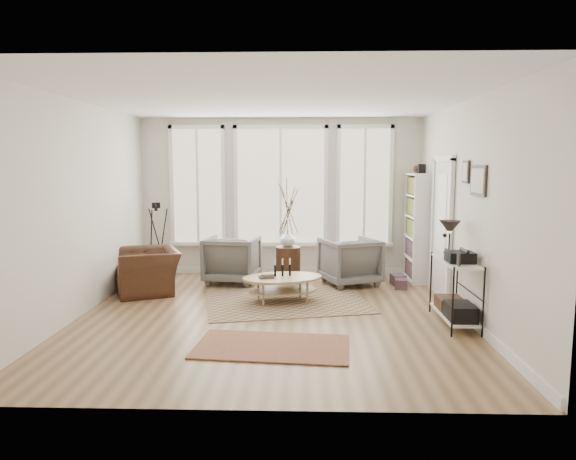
{
  "coord_description": "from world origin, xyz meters",
  "views": [
    {
      "loc": [
        0.42,
        -6.81,
        2.04
      ],
      "look_at": [
        0.2,
        0.6,
        1.1
      ],
      "focal_mm": 32.0,
      "sensor_mm": 36.0,
      "label": 1
    }
  ],
  "objects_px": {
    "low_shelf": "(455,285)",
    "side_table": "(288,234)",
    "coffee_table": "(282,282)",
    "armchair_left": "(232,259)",
    "armchair_right": "(350,261)",
    "accent_chair": "(147,271)",
    "bookcase": "(417,227)"
  },
  "relations": [
    {
      "from": "bookcase",
      "to": "armchair_right",
      "type": "xyz_separation_m",
      "value": [
        -1.22,
        -0.36,
        -0.55
      ]
    },
    {
      "from": "armchair_left",
      "to": "accent_chair",
      "type": "bearing_deg",
      "value": 37.05
    },
    {
      "from": "armchair_left",
      "to": "armchair_right",
      "type": "distance_m",
      "value": 2.03
    },
    {
      "from": "low_shelf",
      "to": "armchair_right",
      "type": "relative_size",
      "value": 1.46
    },
    {
      "from": "side_table",
      "to": "armchair_left",
      "type": "bearing_deg",
      "value": 177.85
    },
    {
      "from": "bookcase",
      "to": "armchair_left",
      "type": "distance_m",
      "value": 3.31
    },
    {
      "from": "coffee_table",
      "to": "side_table",
      "type": "xyz_separation_m",
      "value": [
        0.06,
        1.22,
        0.57
      ]
    },
    {
      "from": "low_shelf",
      "to": "coffee_table",
      "type": "height_order",
      "value": "low_shelf"
    },
    {
      "from": "low_shelf",
      "to": "side_table",
      "type": "height_order",
      "value": "side_table"
    },
    {
      "from": "armchair_right",
      "to": "accent_chair",
      "type": "xyz_separation_m",
      "value": [
        -3.3,
        -0.65,
        -0.06
      ]
    },
    {
      "from": "low_shelf",
      "to": "coffee_table",
      "type": "xyz_separation_m",
      "value": [
        -2.27,
        1.0,
        -0.21
      ]
    },
    {
      "from": "armchair_left",
      "to": "coffee_table",
      "type": "bearing_deg",
      "value": 132.88
    },
    {
      "from": "armchair_right",
      "to": "side_table",
      "type": "height_order",
      "value": "side_table"
    },
    {
      "from": "coffee_table",
      "to": "armchair_right",
      "type": "relative_size",
      "value": 1.53
    },
    {
      "from": "armchair_left",
      "to": "side_table",
      "type": "bearing_deg",
      "value": -175.53
    },
    {
      "from": "armchair_left",
      "to": "side_table",
      "type": "xyz_separation_m",
      "value": [
        0.98,
        -0.04,
        0.45
      ]
    },
    {
      "from": "armchair_left",
      "to": "accent_chair",
      "type": "relative_size",
      "value": 0.84
    },
    {
      "from": "coffee_table",
      "to": "armchair_left",
      "type": "relative_size",
      "value": 1.51
    },
    {
      "from": "bookcase",
      "to": "side_table",
      "type": "xyz_separation_m",
      "value": [
        -2.27,
        -0.3,
        -0.09
      ]
    },
    {
      "from": "coffee_table",
      "to": "accent_chair",
      "type": "distance_m",
      "value": 2.25
    },
    {
      "from": "bookcase",
      "to": "armchair_right",
      "type": "distance_m",
      "value": 1.38
    },
    {
      "from": "low_shelf",
      "to": "armchair_right",
      "type": "distance_m",
      "value": 2.45
    },
    {
      "from": "low_shelf",
      "to": "coffee_table",
      "type": "distance_m",
      "value": 2.49
    },
    {
      "from": "accent_chair",
      "to": "side_table",
      "type": "bearing_deg",
      "value": 83.6
    },
    {
      "from": "low_shelf",
      "to": "bookcase",
      "type": "bearing_deg",
      "value": 88.72
    },
    {
      "from": "bookcase",
      "to": "armchair_left",
      "type": "xyz_separation_m",
      "value": [
        -3.25,
        -0.26,
        -0.55
      ]
    },
    {
      "from": "low_shelf",
      "to": "side_table",
      "type": "distance_m",
      "value": 3.16
    },
    {
      "from": "side_table",
      "to": "accent_chair",
      "type": "height_order",
      "value": "side_table"
    },
    {
      "from": "coffee_table",
      "to": "low_shelf",
      "type": "bearing_deg",
      "value": -23.8
    },
    {
      "from": "bookcase",
      "to": "armchair_right",
      "type": "relative_size",
      "value": 2.31
    },
    {
      "from": "bookcase",
      "to": "coffee_table",
      "type": "distance_m",
      "value": 2.86
    },
    {
      "from": "low_shelf",
      "to": "side_table",
      "type": "xyz_separation_m",
      "value": [
        -2.22,
        2.22,
        0.35
      ]
    }
  ]
}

